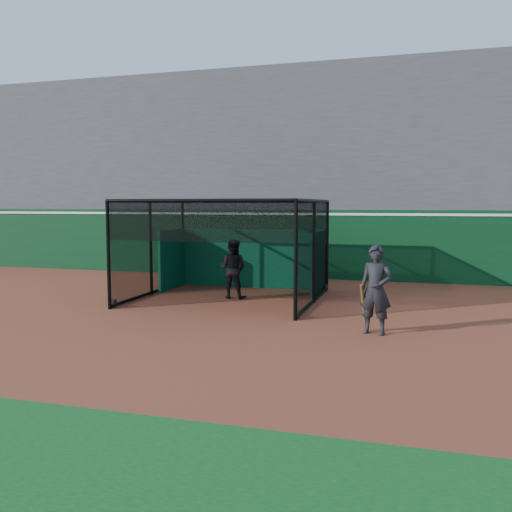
# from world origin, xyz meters

# --- Properties ---
(ground) EXTENTS (120.00, 120.00, 0.00)m
(ground) POSITION_xyz_m (0.00, 0.00, 0.00)
(ground) COLOR brown
(ground) RESTS_ON ground
(outfield_wall) EXTENTS (50.00, 0.50, 2.50)m
(outfield_wall) POSITION_xyz_m (0.00, 8.50, 1.29)
(outfield_wall) COLOR #093517
(outfield_wall) RESTS_ON ground
(grandstand) EXTENTS (50.00, 7.85, 8.95)m
(grandstand) POSITION_xyz_m (0.00, 12.27, 4.48)
(grandstand) COLOR #4C4C4F
(grandstand) RESTS_ON ground
(batting_cage) EXTENTS (5.00, 4.75, 2.79)m
(batting_cage) POSITION_xyz_m (-1.10, 3.48, 1.39)
(batting_cage) COLOR black
(batting_cage) RESTS_ON ground
(batter) EXTENTS (0.86, 0.69, 1.70)m
(batter) POSITION_xyz_m (-1.03, 3.61, 0.85)
(batter) COLOR black
(batter) RESTS_ON ground
(on_deck_player) EXTENTS (0.74, 0.55, 1.86)m
(on_deck_player) POSITION_xyz_m (3.22, 0.32, 0.93)
(on_deck_player) COLOR black
(on_deck_player) RESTS_ON ground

